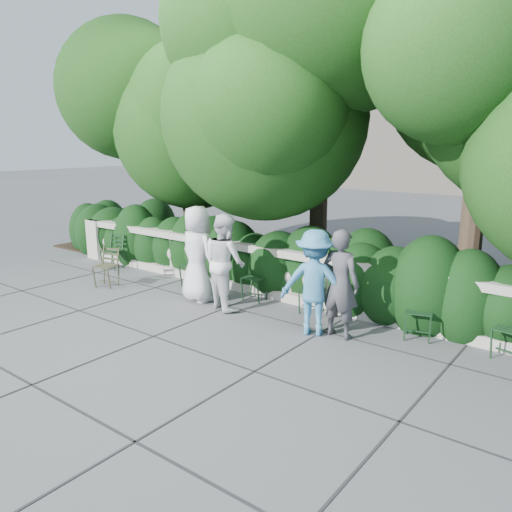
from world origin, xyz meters
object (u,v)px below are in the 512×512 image
Objects in this scene: chair_e at (503,363)px; person_businessman at (198,254)px; chair_b at (188,288)px; chair_f at (416,342)px; chair_c at (251,302)px; chair_weathered at (103,288)px; person_woman_grey at (340,284)px; person_casual_man at (225,261)px; person_older_blue at (315,283)px; chair_d at (309,315)px; chair_a at (109,270)px.

person_businessman is at bearing -163.05° from chair_e.
chair_f is (4.82, 0.06, 0.00)m from chair_b.
chair_f is (3.20, 0.01, 0.00)m from chair_c.
chair_f is 1.00× the size of chair_weathered.
chair_b is at bearing -19.21° from person_businessman.
person_woman_grey is 2.31m from person_casual_man.
chair_e is 0.48× the size of person_casual_man.
chair_b and chair_c have the same top height.
person_businessman is at bearing -24.46° from person_older_blue.
chair_c is 1.00× the size of chair_d.
chair_b is 0.48× the size of person_casual_man.
chair_weathered is at bearing -15.56° from person_older_blue.
person_businessman is (0.74, -0.45, 0.91)m from chair_b.
chair_c is 1.00× the size of chair_e.
chair_f is 1.46m from person_woman_grey.
chair_e is at bearing -161.90° from person_businessman.
person_businessman reaches higher than chair_e.
person_woman_grey is at bearing 176.62° from person_older_blue.
chair_b and chair_weathered have the same top height.
chair_f is at bearing -9.15° from chair_a.
person_businessman is at bearing 20.33° from person_casual_man.
chair_d and chair_weathered have the same top height.
person_casual_man is 1.04× the size of person_older_blue.
person_casual_man is (-1.45, -0.57, 0.87)m from chair_d.
chair_weathered is at bearing 9.73° from person_woman_grey.
person_businessman is (3.26, -0.35, 0.91)m from chair_a.
chair_d is 1.00× the size of chair_e.
chair_e is 0.46× the size of person_businessman.
chair_c is 2.36m from person_woman_grey.
chair_e is at bearing 172.16° from person_older_blue.
person_casual_man is at bearing -15.72° from chair_a.
chair_f is 0.49× the size of person_woman_grey.
person_businessman is (-2.15, -0.55, 0.91)m from chair_d.
chair_a is 0.48× the size of person_casual_man.
person_older_blue is at bearing -68.50° from chair_d.
person_woman_grey is 0.98× the size of person_casual_man.
person_older_blue is (-1.44, -0.63, 0.84)m from chair_f.
person_businessman is 3.01m from person_woman_grey.
person_casual_man is (1.44, -0.47, 0.87)m from chair_b.
chair_f and chair_weathered have the same top height.
chair_e is at bearing -15.08° from chair_f.
chair_a is 5.97m from person_older_blue.
chair_f is (1.93, -0.03, 0.00)m from chair_d.
chair_d is at bearing -153.40° from person_businessman.
chair_e is 1.00× the size of chair_f.
person_casual_man is at bearing -173.00° from chair_d.
chair_f is 0.46× the size of person_businessman.
chair_d is 0.48× the size of person_casual_man.
person_casual_man is at bearing -4.96° from chair_weathered.
chair_d is 1.93m from chair_f.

